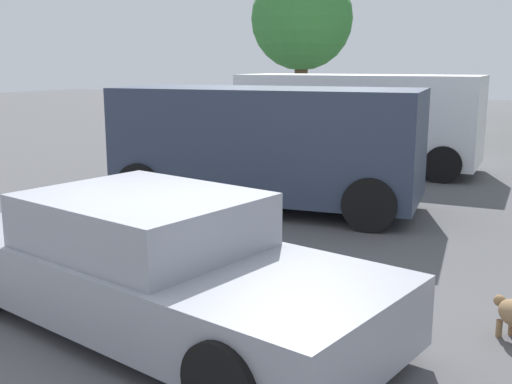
{
  "coord_description": "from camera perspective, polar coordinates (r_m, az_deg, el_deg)",
  "views": [
    {
      "loc": [
        3.51,
        -4.15,
        2.4
      ],
      "look_at": [
        0.07,
        2.14,
        0.9
      ],
      "focal_mm": 43.26,
      "sensor_mm": 36.0,
      "label": 1
    }
  ],
  "objects": [
    {
      "name": "ground_plane",
      "position": [
        5.94,
        -10.83,
        -12.25
      ],
      "size": [
        80.0,
        80.0,
        0.0
      ],
      "primitive_type": "plane",
      "color": "#515154"
    },
    {
      "name": "tree_back_left",
      "position": [
        20.1,
        4.27,
        15.58
      ],
      "size": [
        3.18,
        3.18,
        5.36
      ],
      "color": "brown",
      "rests_on": "ground_plane"
    },
    {
      "name": "pedestrian",
      "position": [
        14.34,
        -7.74,
        6.15
      ],
      "size": [
        0.45,
        0.46,
        1.7
      ],
      "rotation": [
        0.0,
        0.0,
        5.54
      ],
      "color": "navy",
      "rests_on": "ground_plane"
    },
    {
      "name": "suv_dark",
      "position": [
        10.31,
        1.07,
        4.56
      ],
      "size": [
        5.23,
        2.8,
        2.01
      ],
      "rotation": [
        0.0,
        0.0,
        3.29
      ],
      "color": "#2D384C",
      "rests_on": "ground_plane"
    },
    {
      "name": "sedan_foreground",
      "position": [
        5.81,
        -9.75,
        -6.66
      ],
      "size": [
        4.92,
        2.56,
        1.24
      ],
      "rotation": [
        0.0,
        0.0,
        -0.17
      ],
      "color": "gray",
      "rests_on": "ground_plane"
    },
    {
      "name": "van_white",
      "position": [
        14.44,
        9.38,
        6.74
      ],
      "size": [
        5.5,
        2.51,
        2.15
      ],
      "rotation": [
        0.0,
        0.0,
        3.21
      ],
      "color": "white",
      "rests_on": "ground_plane"
    }
  ]
}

